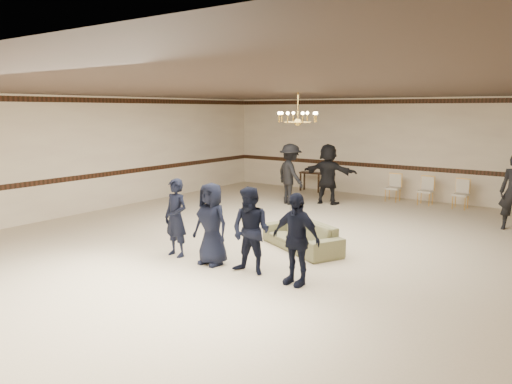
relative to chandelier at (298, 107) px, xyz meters
The scene contains 15 objects.
room 1.62m from the chandelier, 90.00° to the right, with size 12.01×14.01×3.21m.
chair_rail 6.27m from the chandelier, 90.00° to the left, with size 12.00×0.02×0.14m, color #351A0F.
crown_molding 5.99m from the chandelier, 90.00° to the left, with size 12.00×0.02×0.14m, color #351A0F.
chandelier is the anchor object (origin of this frame).
boy_a 3.65m from the chandelier, 110.71° to the right, with size 0.56×0.36×1.52m, color black.
boy_b 3.49m from the chandelier, 93.11° to the right, with size 0.74×0.48×1.52m, color black.
boy_c 3.57m from the chandelier, 74.91° to the right, with size 0.74×0.58×1.52m, color black.
boy_d 3.86m from the chandelier, 59.32° to the right, with size 0.89×0.37×1.52m, color black.
settee 2.85m from the chandelier, 53.88° to the right, with size 1.94×0.76×0.57m, color olive.
adult_left 4.18m from the chandelier, 123.84° to the left, with size 1.18×0.68×1.82m, color black.
adult_mid 4.40m from the chandelier, 107.04° to the left, with size 1.69×0.54×1.82m, color black.
banquet_chair_left 5.84m from the chandelier, 86.58° to the left, with size 0.41×0.41×0.85m, color beige, non-canonical shape.
banquet_chair_mid 5.98m from the chandelier, 76.03° to the left, with size 0.41×0.41×0.85m, color beige, non-canonical shape.
banquet_chair_right 6.27m from the chandelier, 66.35° to the left, with size 0.41×0.41×0.85m, color beige, non-canonical shape.
console_table 6.62m from the chandelier, 116.06° to the left, with size 0.80×0.34×0.67m, color black.
Camera 1 is at (5.62, -8.43, 2.83)m, focal length 34.49 mm.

